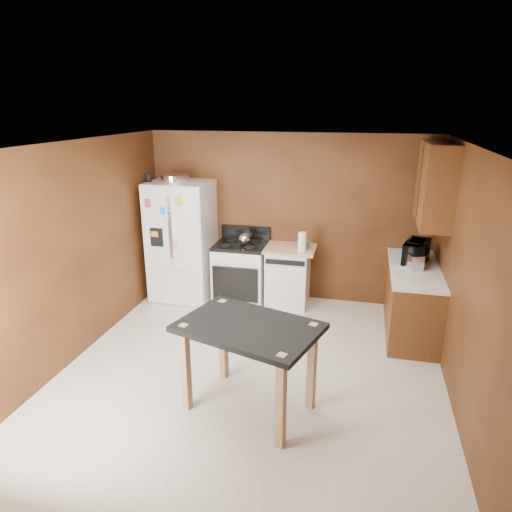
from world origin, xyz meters
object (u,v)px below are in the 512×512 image
at_px(roasting_pan, 175,178).
at_px(pen_cup, 148,177).
at_px(paper_towel, 302,242).
at_px(dishwasher, 288,275).
at_px(gas_range, 241,271).
at_px(microwave, 416,253).
at_px(green_canister, 306,244).
at_px(kettle, 244,239).
at_px(refrigerator, 182,241).
at_px(island, 249,338).
at_px(toaster, 414,261).

bearing_deg(roasting_pan, pen_cup, -163.79).
height_order(paper_towel, dishwasher, paper_towel).
bearing_deg(gas_range, microwave, -6.33).
height_order(pen_cup, paper_towel, pen_cup).
xyz_separation_m(microwave, dishwasher, (-1.73, 0.30, -0.58)).
bearing_deg(pen_cup, green_canister, 5.61).
distance_m(kettle, refrigerator, 0.98).
bearing_deg(roasting_pan, island, -54.98).
height_order(roasting_pan, kettle, roasting_pan).
bearing_deg(roasting_pan, green_canister, 3.55).
bearing_deg(pen_cup, roasting_pan, 16.21).
bearing_deg(dishwasher, toaster, -17.65).
distance_m(roasting_pan, green_canister, 2.15).
bearing_deg(paper_towel, island, -93.87).
relative_size(paper_towel, toaster, 1.07).
bearing_deg(microwave, green_canister, 95.46).
bearing_deg(paper_towel, roasting_pan, 177.80).
bearing_deg(microwave, dishwasher, 98.55).
bearing_deg(kettle, toaster, -11.44).
height_order(pen_cup, kettle, pen_cup).
bearing_deg(pen_cup, toaster, -5.33).
distance_m(paper_towel, toaster, 1.52).
height_order(paper_towel, refrigerator, refrigerator).
bearing_deg(island, dishwasher, 91.13).
bearing_deg(toaster, refrigerator, 153.58).
distance_m(roasting_pan, toaster, 3.51).
bearing_deg(refrigerator, microwave, -3.60).
distance_m(green_canister, island, 2.62).
bearing_deg(green_canister, toaster, -21.90).
height_order(paper_towel, green_canister, paper_towel).
relative_size(kettle, refrigerator, 0.10).
relative_size(toaster, gas_range, 0.24).
distance_m(roasting_pan, island, 3.22).
distance_m(roasting_pan, kettle, 1.35).
xyz_separation_m(kettle, refrigerator, (-0.98, -0.02, -0.09)).
distance_m(refrigerator, gas_range, 1.01).
bearing_deg(toaster, paper_towel, 146.76).
relative_size(pen_cup, dishwasher, 0.14).
bearing_deg(refrigerator, roasting_pan, 175.82).
height_order(roasting_pan, green_canister, roasting_pan).
bearing_deg(kettle, refrigerator, -178.68).
bearing_deg(pen_cup, kettle, 5.06).
xyz_separation_m(green_canister, dishwasher, (-0.25, -0.04, -0.49)).
relative_size(pen_cup, green_canister, 1.21).
xyz_separation_m(green_canister, toaster, (1.43, -0.58, 0.05)).
distance_m(dishwasher, island, 2.59).
bearing_deg(dishwasher, paper_towel, -35.76).
height_order(green_canister, microwave, microwave).
distance_m(green_canister, gas_range, 1.09).
xyz_separation_m(microwave, gas_range, (-2.45, 0.27, -0.57)).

